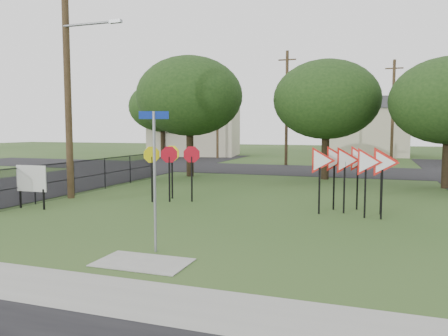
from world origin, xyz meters
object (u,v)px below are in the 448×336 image
(street_name_sign, at_px, (155,173))
(stop_sign_cluster, at_px, (171,160))
(yield_sign_cluster, at_px, (355,163))
(info_board, at_px, (31,180))

(street_name_sign, xyz_separation_m, stop_sign_cluster, (-2.84, 6.72, -0.20))
(stop_sign_cluster, relative_size, yield_sign_cluster, 0.74)
(stop_sign_cluster, height_order, yield_sign_cluster, yield_sign_cluster)
(stop_sign_cluster, distance_m, info_board, 5.17)
(yield_sign_cluster, bearing_deg, info_board, -165.76)
(stop_sign_cluster, relative_size, info_board, 1.41)
(stop_sign_cluster, bearing_deg, street_name_sign, -67.07)
(stop_sign_cluster, height_order, info_board, stop_sign_cluster)
(street_name_sign, relative_size, stop_sign_cluster, 1.48)
(street_name_sign, bearing_deg, yield_sign_cluster, 56.45)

